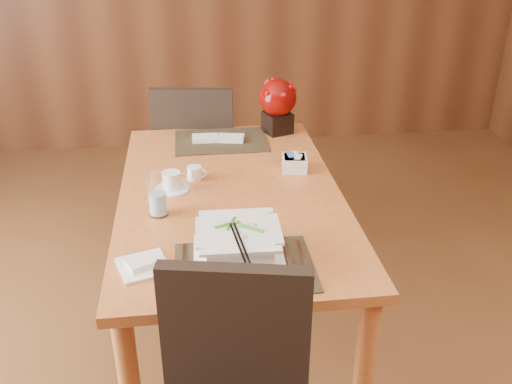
{
  "coord_description": "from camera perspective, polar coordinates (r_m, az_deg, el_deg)",
  "views": [
    {
      "loc": [
        -0.16,
        -1.48,
        1.81
      ],
      "look_at": [
        0.07,
        0.35,
        0.87
      ],
      "focal_mm": 40.0,
      "sensor_mm": 36.0,
      "label": 1
    }
  ],
  "objects": [
    {
      "name": "soup_setting",
      "position": [
        1.87,
        -1.75,
        -5.34
      ],
      "size": [
        0.31,
        0.31,
        0.12
      ],
      "rotation": [
        0.0,
        0.0,
        -0.03
      ],
      "color": "white",
      "rests_on": "dining_table"
    },
    {
      "name": "coffee_cup",
      "position": [
        2.36,
        -8.42,
        0.95
      ],
      "size": [
        0.14,
        0.14,
        0.08
      ],
      "rotation": [
        0.0,
        0.0,
        0.26
      ],
      "color": "white",
      "rests_on": "dining_table"
    },
    {
      "name": "bread_plate",
      "position": [
        1.9,
        -11.2,
        -7.28
      ],
      "size": [
        0.19,
        0.19,
        0.01
      ],
      "primitive_type": "cube",
      "rotation": [
        0.0,
        0.0,
        0.31
      ],
      "color": "white",
      "rests_on": "dining_table"
    },
    {
      "name": "berry_decor",
      "position": [
        2.9,
        2.19,
        8.91
      ],
      "size": [
        0.19,
        0.19,
        0.28
      ],
      "rotation": [
        0.0,
        0.0,
        0.35
      ],
      "color": "black",
      "rests_on": "dining_table"
    },
    {
      "name": "napkins_far",
      "position": [
        2.83,
        -3.64,
        5.39
      ],
      "size": [
        0.26,
        0.12,
        0.02
      ],
      "primitive_type": null,
      "rotation": [
        0.0,
        0.0,
        -0.13
      ],
      "color": "white",
      "rests_on": "dining_table"
    },
    {
      "name": "placemat_near",
      "position": [
        1.87,
        -1.14,
        -7.51
      ],
      "size": [
        0.45,
        0.33,
        0.01
      ],
      "primitive_type": "cube",
      "color": "black",
      "rests_on": "dining_table"
    },
    {
      "name": "water_glass",
      "position": [
        2.16,
        -9.83,
        -0.28
      ],
      "size": [
        0.08,
        0.08,
        0.17
      ],
      "primitive_type": "cylinder",
      "rotation": [
        0.0,
        0.0,
        0.07
      ],
      "color": "white",
      "rests_on": "dining_table"
    },
    {
      "name": "sugar_caddy",
      "position": [
        2.52,
        3.86,
        2.88
      ],
      "size": [
        0.12,
        0.12,
        0.06
      ],
      "primitive_type": "cube",
      "rotation": [
        0.0,
        0.0,
        -0.14
      ],
      "color": "white",
      "rests_on": "dining_table"
    },
    {
      "name": "placemat_far",
      "position": [
        2.84,
        -3.53,
        5.13
      ],
      "size": [
        0.45,
        0.33,
        0.01
      ],
      "primitive_type": "cube",
      "color": "black",
      "rests_on": "dining_table"
    },
    {
      "name": "dining_table",
      "position": [
        2.39,
        -2.54,
        -2.02
      ],
      "size": [
        0.9,
        1.5,
        0.75
      ],
      "color": "#C46E36",
      "rests_on": "ground"
    },
    {
      "name": "creamer_jug",
      "position": [
        2.45,
        -6.18,
        1.91
      ],
      "size": [
        0.1,
        0.1,
        0.06
      ],
      "primitive_type": null,
      "rotation": [
        0.0,
        0.0,
        -0.36
      ],
      "color": "white",
      "rests_on": "dining_table"
    },
    {
      "name": "far_chair",
      "position": [
        3.22,
        -5.97,
        3.69
      ],
      "size": [
        0.5,
        0.5,
        0.96
      ],
      "rotation": [
        0.0,
        0.0,
        3.02
      ],
      "color": "black",
      "rests_on": "ground"
    }
  ]
}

